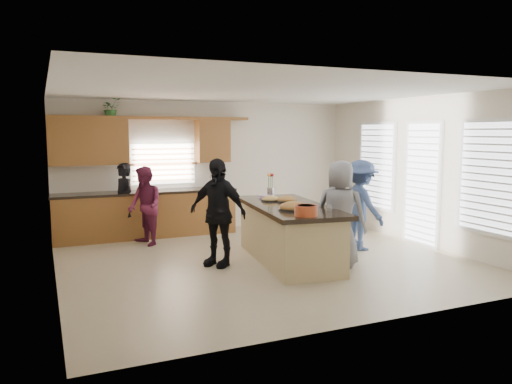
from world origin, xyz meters
name	(u,v)px	position (x,y,z in m)	size (l,w,h in m)	color
floor	(264,260)	(0.00, 0.00, 0.00)	(6.50, 6.50, 0.00)	tan
room_shell	(264,147)	(0.00, 0.00, 1.90)	(6.52, 6.02, 2.81)	silver
back_cabinetry	(144,193)	(-1.47, 2.73, 0.91)	(4.08, 0.66, 2.46)	#99632C
right_wall_glazing	(423,175)	(3.22, -0.13, 1.34)	(0.06, 4.00, 2.25)	white
island	(289,234)	(0.36, -0.18, 0.45)	(1.49, 2.82, 0.95)	tan
platter_front	(293,208)	(0.18, -0.68, 0.98)	(0.49, 0.49, 0.20)	black
platter_mid	(286,200)	(0.49, 0.16, 0.98)	(0.36, 0.36, 0.15)	black
platter_back	(270,199)	(0.28, 0.36, 0.98)	(0.33, 0.33, 0.13)	black
salad_bowl	(306,210)	(0.09, -1.26, 1.04)	(0.33, 0.33, 0.15)	#C54A24
clear_cup	(329,208)	(0.60, -1.05, 1.00)	(0.09, 0.09, 0.10)	white
plate_stack	(264,197)	(0.35, 0.77, 0.97)	(0.21, 0.21, 0.05)	#A387C5
flower_vase	(271,184)	(0.59, 1.03, 1.16)	(0.14, 0.14, 0.42)	silver
potted_plant	(111,108)	(-2.05, 2.82, 2.61)	(0.37, 0.32, 0.42)	#306D2B
woman_left_back	(124,202)	(-1.89, 2.60, 0.77)	(0.56, 0.37, 1.54)	black
woman_left_mid	(145,206)	(-1.60, 1.94, 0.75)	(0.73, 0.57, 1.51)	maroon
woman_left_front	(217,212)	(-0.82, 0.02, 0.87)	(1.02, 0.42, 1.73)	black
woman_right_back	(361,205)	(1.94, 0.03, 0.82)	(1.06, 0.61, 1.64)	#384C7A
woman_right_front	(340,214)	(0.98, -0.78, 0.85)	(0.83, 0.54, 1.71)	gray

